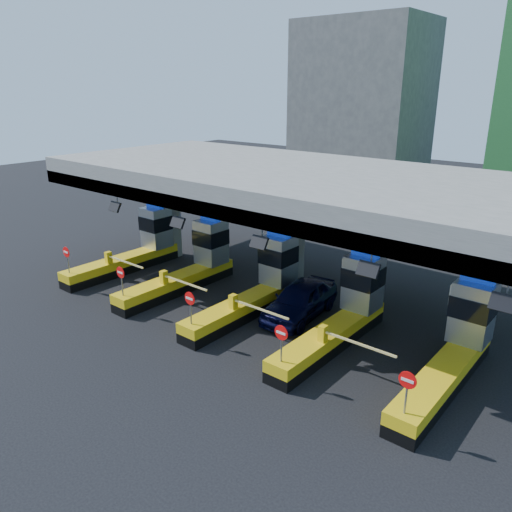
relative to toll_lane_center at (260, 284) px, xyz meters
The scene contains 9 objects.
ground 1.42m from the toll_lane_center, 90.42° to the right, with size 120.00×120.00×0.00m, color black.
toll_canopy 5.40m from the toll_lane_center, 90.02° to the left, with size 28.00×12.09×7.00m.
toll_lane_far_left 10.00m from the toll_lane_center, behind, with size 4.43×8.00×4.16m.
toll_lane_left 5.00m from the toll_lane_center, behind, with size 4.43×8.00×4.16m.
toll_lane_center is the anchor object (origin of this frame).
toll_lane_right 5.00m from the toll_lane_center, ahead, with size 4.43×8.00×4.16m.
toll_lane_far_right 10.00m from the toll_lane_center, ahead, with size 4.43×8.00×4.16m.
bg_building_concrete 39.11m from the toll_lane_center, 111.40° to the left, with size 14.00×10.00×18.00m, color #4C4C49.
van 2.24m from the toll_lane_center, 14.76° to the left, with size 2.12×5.26×1.79m, color black.
Camera 1 is at (14.98, -18.19, 11.11)m, focal length 35.00 mm.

